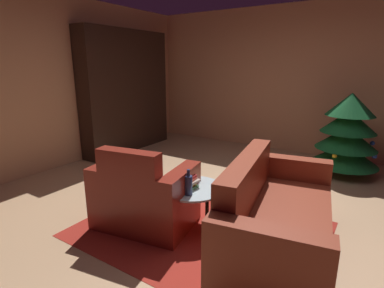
{
  "coord_description": "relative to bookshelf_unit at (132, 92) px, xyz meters",
  "views": [
    {
      "loc": [
        1.46,
        -2.83,
        1.65
      ],
      "look_at": [
        -0.26,
        -0.16,
        0.8
      ],
      "focal_mm": 28.04,
      "sensor_mm": 36.0,
      "label": 1
    }
  ],
  "objects": [
    {
      "name": "couch_red",
      "position": [
        3.51,
        -1.92,
        -0.83
      ],
      "size": [
        1.1,
        1.86,
        0.86
      ],
      "color": "maroon",
      "rests_on": "ground"
    },
    {
      "name": "bookshelf_unit",
      "position": [
        0.0,
        0.0,
        0.0
      ],
      "size": [
        0.36,
        2.01,
        2.27
      ],
      "color": "black",
      "rests_on": "ground"
    },
    {
      "name": "ground_plane",
      "position": [
        2.74,
        -1.51,
        -1.13
      ],
      "size": [
        7.16,
        7.16,
        0.0
      ],
      "primitive_type": "plane",
      "color": "tan"
    },
    {
      "name": "coffee_table",
      "position": [
        2.66,
        -1.97,
        -0.73
      ],
      "size": [
        0.65,
        0.65,
        0.44
      ],
      "color": "black",
      "rests_on": "ground"
    },
    {
      "name": "book_stack_on_table",
      "position": [
        2.62,
        -2.0,
        -0.62
      ],
      "size": [
        0.24,
        0.19,
        0.13
      ],
      "color": "#498757",
      "rests_on": "coffee_table"
    },
    {
      "name": "area_rug",
      "position": [
        2.77,
        -1.98,
        -1.13
      ],
      "size": [
        2.35,
        1.82,
        0.01
      ],
      "primitive_type": "cube",
      "color": "maroon",
      "rests_on": "ground"
    },
    {
      "name": "decorated_tree",
      "position": [
        3.78,
        0.63,
        -0.5
      ],
      "size": [
        0.98,
        0.98,
        1.25
      ],
      "color": "brown",
      "rests_on": "ground"
    },
    {
      "name": "wall_left",
      "position": [
        -0.25,
        -1.51,
        0.23
      ],
      "size": [
        0.06,
        6.09,
        2.71
      ],
      "primitive_type": "cube",
      "color": "tan",
      "rests_on": "ground"
    },
    {
      "name": "bottle_on_table",
      "position": [
        2.73,
        -2.14,
        -0.58
      ],
      "size": [
        0.08,
        0.08,
        0.25
      ],
      "color": "navy",
      "rests_on": "coffee_table"
    },
    {
      "name": "armchair_red",
      "position": [
        2.23,
        -2.22,
        -0.82
      ],
      "size": [
        1.08,
        0.84,
        0.88
      ],
      "color": "maroon",
      "rests_on": "ground"
    },
    {
      "name": "wall_back",
      "position": [
        2.74,
        1.5,
        0.23
      ],
      "size": [
        6.04,
        0.06,
        2.71
      ],
      "primitive_type": "cube",
      "color": "tan",
      "rests_on": "ground"
    }
  ]
}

